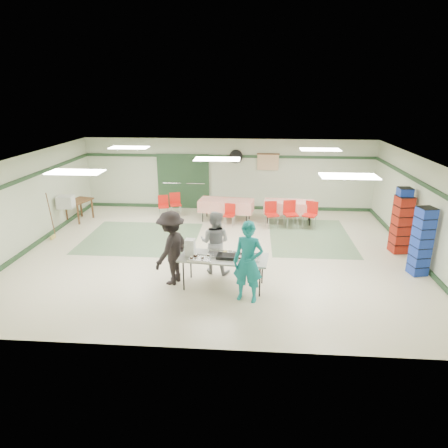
# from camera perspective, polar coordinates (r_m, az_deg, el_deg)

# --- Properties ---
(floor) EXTENTS (11.00, 11.00, 0.00)m
(floor) POSITION_cam_1_polar(r_m,az_deg,el_deg) (11.47, -0.91, -4.06)
(floor) COLOR beige
(floor) RESTS_ON ground
(ceiling) EXTENTS (11.00, 11.00, 0.00)m
(ceiling) POSITION_cam_1_polar(r_m,az_deg,el_deg) (10.72, -0.98, 9.37)
(ceiling) COLOR silver
(ceiling) RESTS_ON wall_back
(wall_back) EXTENTS (11.00, 0.00, 11.00)m
(wall_back) POSITION_cam_1_polar(r_m,az_deg,el_deg) (15.38, 0.59, 7.10)
(wall_back) COLOR #B4BDA1
(wall_back) RESTS_ON floor
(wall_front) EXTENTS (11.00, 0.00, 11.00)m
(wall_front) POSITION_cam_1_polar(r_m,az_deg,el_deg) (6.85, -4.41, -8.12)
(wall_front) COLOR #B4BDA1
(wall_front) RESTS_ON floor
(wall_left) EXTENTS (0.00, 9.00, 9.00)m
(wall_left) POSITION_cam_1_polar(r_m,az_deg,el_deg) (12.75, -26.42, 2.69)
(wall_left) COLOR #B4BDA1
(wall_left) RESTS_ON floor
(wall_right) EXTENTS (0.00, 9.00, 9.00)m
(wall_right) POSITION_cam_1_polar(r_m,az_deg,el_deg) (11.87, 26.54, 1.61)
(wall_right) COLOR #B4BDA1
(wall_right) RESTS_ON floor
(trim_back) EXTENTS (11.00, 0.06, 0.10)m
(trim_back) POSITION_cam_1_polar(r_m,az_deg,el_deg) (15.23, 0.59, 9.65)
(trim_back) COLOR #203B22
(trim_back) RESTS_ON wall_back
(baseboard_back) EXTENTS (11.00, 0.06, 0.12)m
(baseboard_back) POSITION_cam_1_polar(r_m,az_deg,el_deg) (15.66, 0.57, 2.44)
(baseboard_back) COLOR #203B22
(baseboard_back) RESTS_ON floor
(trim_left) EXTENTS (0.06, 9.00, 0.10)m
(trim_left) POSITION_cam_1_polar(r_m,az_deg,el_deg) (12.58, -26.76, 5.76)
(trim_left) COLOR #203B22
(trim_left) RESTS_ON wall_back
(baseboard_left) EXTENTS (0.06, 9.00, 0.12)m
(baseboard_left) POSITION_cam_1_polar(r_m,az_deg,el_deg) (13.10, -25.51, -2.73)
(baseboard_left) COLOR #203B22
(baseboard_left) RESTS_ON floor
(trim_right) EXTENTS (0.06, 9.00, 0.10)m
(trim_right) POSITION_cam_1_polar(r_m,az_deg,el_deg) (11.70, 26.90, 4.89)
(trim_right) COLOR #203B22
(trim_right) RESTS_ON wall_back
(baseboard_right) EXTENTS (0.06, 9.00, 0.12)m
(baseboard_right) POSITION_cam_1_polar(r_m,az_deg,el_deg) (12.26, 25.55, -4.15)
(baseboard_right) COLOR #203B22
(baseboard_right) RESTS_ON floor
(green_patch_a) EXTENTS (3.50, 3.00, 0.01)m
(green_patch_a) POSITION_cam_1_polar(r_m,az_deg,el_deg) (12.84, -11.69, -1.92)
(green_patch_a) COLOR gray
(green_patch_a) RESTS_ON floor
(green_patch_b) EXTENTS (2.50, 3.50, 0.01)m
(green_patch_b) POSITION_cam_1_polar(r_m,az_deg,el_deg) (12.95, 12.14, -1.77)
(green_patch_b) COLOR gray
(green_patch_b) RESTS_ON floor
(double_door_left) EXTENTS (0.90, 0.06, 2.10)m
(double_door_left) POSITION_cam_1_polar(r_m,az_deg,el_deg) (15.68, -7.52, 6.04)
(double_door_left) COLOR gray
(double_door_left) RESTS_ON floor
(double_door_right) EXTENTS (0.90, 0.06, 2.10)m
(double_door_right) POSITION_cam_1_polar(r_m,az_deg,el_deg) (15.51, -4.06, 6.02)
(double_door_right) COLOR gray
(double_door_right) RESTS_ON floor
(door_frame) EXTENTS (2.00, 0.03, 2.15)m
(door_frame) POSITION_cam_1_polar(r_m,az_deg,el_deg) (15.57, -5.83, 6.01)
(door_frame) COLOR #203B22
(door_frame) RESTS_ON floor
(wall_fan) EXTENTS (0.50, 0.10, 0.50)m
(wall_fan) POSITION_cam_1_polar(r_m,az_deg,el_deg) (15.18, 1.73, 9.62)
(wall_fan) COLOR black
(wall_fan) RESTS_ON wall_back
(scroll_banner) EXTENTS (0.80, 0.02, 0.60)m
(scroll_banner) POSITION_cam_1_polar(r_m,az_deg,el_deg) (15.21, 6.30, 8.77)
(scroll_banner) COLOR tan
(scroll_banner) RESTS_ON wall_back
(serving_table) EXTENTS (2.10, 1.03, 0.76)m
(serving_table) POSITION_cam_1_polar(r_m,az_deg,el_deg) (9.26, -0.06, -4.95)
(serving_table) COLOR #A0A19C
(serving_table) RESTS_ON floor
(sheet_tray_right) EXTENTS (0.66, 0.53, 0.02)m
(sheet_tray_right) POSITION_cam_1_polar(r_m,az_deg,el_deg) (9.20, 3.19, -4.78)
(sheet_tray_right) COLOR silver
(sheet_tray_right) RESTS_ON serving_table
(sheet_tray_mid) EXTENTS (0.62, 0.49, 0.02)m
(sheet_tray_mid) POSITION_cam_1_polar(r_m,az_deg,el_deg) (9.34, -0.60, -4.38)
(sheet_tray_mid) COLOR silver
(sheet_tray_mid) RESTS_ON serving_table
(sheet_tray_left) EXTENTS (0.57, 0.46, 0.02)m
(sheet_tray_left) POSITION_cam_1_polar(r_m,az_deg,el_deg) (9.14, -3.49, -4.95)
(sheet_tray_left) COLOR silver
(sheet_tray_left) RESTS_ON serving_table
(baking_pan) EXTENTS (0.51, 0.35, 0.08)m
(baking_pan) POSITION_cam_1_polar(r_m,az_deg,el_deg) (9.17, 0.46, -4.66)
(baking_pan) COLOR black
(baking_pan) RESTS_ON serving_table
(foam_box_stack) EXTENTS (0.24, 0.22, 0.40)m
(foam_box_stack) POSITION_cam_1_polar(r_m,az_deg,el_deg) (9.28, -4.87, -3.36)
(foam_box_stack) COLOR white
(foam_box_stack) RESTS_ON serving_table
(volunteer_teal) EXTENTS (0.75, 0.58, 1.81)m
(volunteer_teal) POSITION_cam_1_polar(r_m,az_deg,el_deg) (8.63, 3.47, -5.45)
(volunteer_teal) COLOR #137D86
(volunteer_teal) RESTS_ON floor
(volunteer_grey) EXTENTS (0.90, 0.77, 1.62)m
(volunteer_grey) POSITION_cam_1_polar(r_m,az_deg,el_deg) (9.98, -1.31, -2.62)
(volunteer_grey) COLOR gray
(volunteer_grey) RESTS_ON floor
(volunteer_dark) EXTENTS (1.02, 1.31, 1.79)m
(volunteer_dark) POSITION_cam_1_polar(r_m,az_deg,el_deg) (9.48, -7.53, -3.41)
(volunteer_dark) COLOR black
(volunteer_dark) RESTS_ON floor
(dining_table_a) EXTENTS (1.78, 0.91, 0.77)m
(dining_table_a) POSITION_cam_1_polar(r_m,az_deg,el_deg) (14.09, 9.28, 2.49)
(dining_table_a) COLOR red
(dining_table_a) RESTS_ON floor
(dining_table_b) EXTENTS (1.96, 1.06, 0.77)m
(dining_table_b) POSITION_cam_1_polar(r_m,az_deg,el_deg) (14.06, 0.31, 2.72)
(dining_table_b) COLOR red
(dining_table_b) RESTS_ON floor
(chair_a) EXTENTS (0.53, 0.53, 0.92)m
(chair_a) POSITION_cam_1_polar(r_m,az_deg,el_deg) (13.55, 9.45, 1.81)
(chair_a) COLOR red
(chair_a) RESTS_ON floor
(chair_b) EXTENTS (0.49, 0.49, 0.87)m
(chair_b) POSITION_cam_1_polar(r_m,az_deg,el_deg) (13.51, 6.78, 1.76)
(chair_b) COLOR red
(chair_b) RESTS_ON floor
(chair_c) EXTENTS (0.56, 0.56, 0.90)m
(chair_c) POSITION_cam_1_polar(r_m,az_deg,el_deg) (13.62, 12.27, 1.69)
(chair_c) COLOR red
(chair_c) RESTS_ON floor
(chair_d) EXTENTS (0.40, 0.40, 0.78)m
(chair_d) POSITION_cam_1_polar(r_m,az_deg,el_deg) (13.53, 0.80, 1.64)
(chair_d) COLOR red
(chair_d) RESTS_ON floor
(chair_loose_a) EXTENTS (0.49, 0.49, 0.85)m
(chair_loose_a) POSITION_cam_1_polar(r_m,az_deg,el_deg) (14.78, -6.97, 3.16)
(chair_loose_a) COLOR red
(chair_loose_a) RESTS_ON floor
(chair_loose_b) EXTENTS (0.45, 0.45, 0.80)m
(chair_loose_b) POSITION_cam_1_polar(r_m,az_deg,el_deg) (14.68, -8.65, 2.85)
(chair_loose_b) COLOR red
(chair_loose_b) RESTS_ON floor
(crate_stack_blue_a) EXTENTS (0.37, 0.37, 1.87)m
(crate_stack_blue_a) POSITION_cam_1_polar(r_m,az_deg,el_deg) (12.30, 23.94, 0.51)
(crate_stack_blue_a) COLOR #19339B
(crate_stack_blue_a) RESTS_ON floor
(crate_stack_red) EXTENTS (0.49, 0.49, 1.65)m
(crate_stack_red) POSITION_cam_1_polar(r_m,az_deg,el_deg) (12.27, 23.98, -0.09)
(crate_stack_red) COLOR #A41B10
(crate_stack_red) RESTS_ON floor
(crate_stack_blue_b) EXTENTS (0.46, 0.46, 1.75)m
(crate_stack_blue_b) POSITION_cam_1_polar(r_m,az_deg,el_deg) (10.97, 26.41, -2.27)
(crate_stack_blue_b) COLOR #19339B
(crate_stack_blue_b) RESTS_ON floor
(printer_table) EXTENTS (0.83, 1.07, 0.74)m
(printer_table) POSITION_cam_1_polar(r_m,az_deg,el_deg) (14.97, -20.04, 2.87)
(printer_table) COLOR brown
(printer_table) RESTS_ON floor
(office_printer) EXTENTS (0.55, 0.50, 0.39)m
(office_printer) POSITION_cam_1_polar(r_m,az_deg,el_deg) (14.07, -21.69, 2.96)
(office_printer) COLOR #B4B4AF
(office_printer) RESTS_ON printer_table
(broom) EXTENTS (0.06, 0.24, 1.46)m
(broom) POSITION_cam_1_polar(r_m,az_deg,el_deg) (13.39, -23.51, 1.18)
(broom) COLOR brown
(broom) RESTS_ON floor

